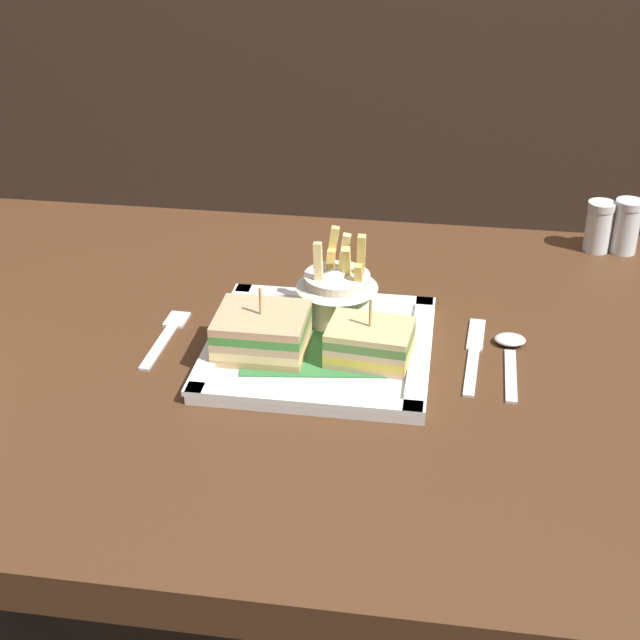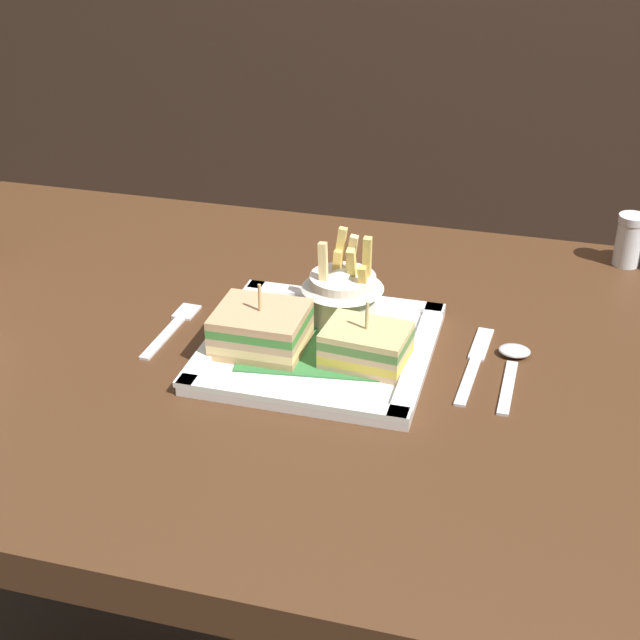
% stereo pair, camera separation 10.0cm
% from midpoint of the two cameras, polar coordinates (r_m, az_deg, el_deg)
% --- Properties ---
extents(dining_table, '(1.28, 0.75, 0.78)m').
position_cam_midpoint_polar(dining_table, '(1.08, -2.57, -6.85)').
color(dining_table, '#482B18').
rests_on(dining_table, ground_plane).
extents(square_plate, '(0.24, 0.24, 0.02)m').
position_cam_midpoint_polar(square_plate, '(1.01, -2.92, -1.81)').
color(square_plate, white).
rests_on(square_plate, dining_table).
extents(sandwich_half_left, '(0.10, 0.08, 0.08)m').
position_cam_midpoint_polar(sandwich_half_left, '(0.99, -6.52, -0.86)').
color(sandwich_half_left, tan).
rests_on(sandwich_half_left, square_plate).
extents(sandwich_half_right, '(0.09, 0.07, 0.07)m').
position_cam_midpoint_polar(sandwich_half_right, '(0.97, 0.19, -1.51)').
color(sandwich_half_right, '#DAAB7C').
rests_on(sandwich_half_right, square_plate).
extents(fries_cup, '(0.09, 0.09, 0.11)m').
position_cam_midpoint_polar(fries_cup, '(1.04, -1.67, 1.97)').
color(fries_cup, silver).
rests_on(fries_cup, square_plate).
extents(fork, '(0.03, 0.13, 0.00)m').
position_cam_midpoint_polar(fork, '(1.07, -12.19, -1.01)').
color(fork, silver).
rests_on(fork, dining_table).
extents(knife, '(0.02, 0.16, 0.00)m').
position_cam_midpoint_polar(knife, '(1.02, 6.81, -2.07)').
color(knife, silver).
rests_on(knife, dining_table).
extents(spoon, '(0.04, 0.13, 0.01)m').
position_cam_midpoint_polar(spoon, '(1.03, 9.04, -1.88)').
color(spoon, silver).
rests_on(spoon, dining_table).
extents(salt_shaker, '(0.04, 0.04, 0.07)m').
position_cam_midpoint_polar(salt_shaker, '(1.28, 14.81, 5.42)').
color(salt_shaker, silver).
rests_on(salt_shaker, dining_table).
extents(pepper_shaker, '(0.04, 0.04, 0.07)m').
position_cam_midpoint_polar(pepper_shaker, '(1.29, 16.39, 5.37)').
color(pepper_shaker, silver).
rests_on(pepper_shaker, dining_table).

